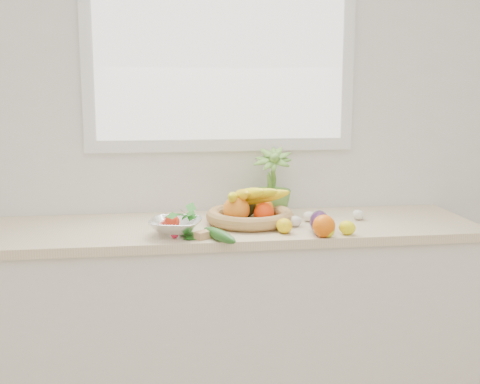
{
  "coord_description": "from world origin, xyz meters",
  "views": [
    {
      "loc": [
        -0.31,
        -0.67,
        1.53
      ],
      "look_at": [
        0.05,
        1.93,
        1.05
      ],
      "focal_mm": 45.0,
      "sensor_mm": 36.0,
      "label": 1
    }
  ],
  "objects": [
    {
      "name": "apple",
      "position": [
        -0.26,
        1.86,
        0.94
      ],
      "size": [
        0.09,
        0.09,
        0.07
      ],
      "primitive_type": "sphere",
      "rotation": [
        0.0,
        0.0,
        0.23
      ],
      "color": "red",
      "rests_on": "countertop"
    },
    {
      "name": "lemon_c",
      "position": [
        0.47,
        1.7,
        0.93
      ],
      "size": [
        0.09,
        0.1,
        0.06
      ],
      "primitive_type": "ellipsoid",
      "rotation": [
        0.0,
        0.0,
        0.64
      ],
      "color": "#F9ED0D",
      "rests_on": "countertop"
    },
    {
      "name": "radish",
      "position": [
        -0.25,
        1.73,
        0.92
      ],
      "size": [
        0.04,
        0.04,
        0.03
      ],
      "primitive_type": "sphere",
      "rotation": [
        0.0,
        0.0,
        -0.28
      ],
      "color": "red",
      "rests_on": "countertop"
    },
    {
      "name": "window_frame",
      "position": [
        0.0,
        2.23,
        1.75
      ],
      "size": [
        1.3,
        0.03,
        1.1
      ],
      "primitive_type": "cube",
      "color": "white",
      "rests_on": "back_wall"
    },
    {
      "name": "garlic_b",
      "position": [
        0.61,
        1.96,
        0.92
      ],
      "size": [
        0.06,
        0.06,
        0.05
      ],
      "primitive_type": "ellipsoid",
      "rotation": [
        0.0,
        0.0,
        -0.09
      ],
      "color": "white",
      "rests_on": "countertop"
    },
    {
      "name": "lemon_a",
      "position": [
        0.22,
        1.76,
        0.93
      ],
      "size": [
        0.09,
        0.1,
        0.06
      ],
      "primitive_type": "ellipsoid",
      "rotation": [
        0.0,
        0.0,
        0.37
      ],
      "color": "yellow",
      "rests_on": "countertop"
    },
    {
      "name": "cucumber",
      "position": [
        -0.07,
        1.67,
        0.92
      ],
      "size": [
        0.14,
        0.25,
        0.05
      ],
      "primitive_type": "ellipsoid",
      "rotation": [
        0.0,
        0.0,
        0.4
      ],
      "color": "#205619",
      "rests_on": "countertop"
    },
    {
      "name": "back_wall",
      "position": [
        0.0,
        2.25,
        1.35
      ],
      "size": [
        4.5,
        0.02,
        2.7
      ],
      "primitive_type": "cube",
      "color": "white",
      "rests_on": "ground"
    },
    {
      "name": "garlic_a",
      "position": [
        0.37,
        1.95,
        0.92
      ],
      "size": [
        0.07,
        0.07,
        0.05
      ],
      "primitive_type": "ellipsoid",
      "rotation": [
        0.0,
        0.0,
        0.38
      ],
      "color": "white",
      "rests_on": "countertop"
    },
    {
      "name": "colander_with_spinach",
      "position": [
        -0.24,
        1.78,
        0.96
      ],
      "size": [
        0.26,
        0.26,
        0.12
      ],
      "color": "white",
      "rests_on": "countertop"
    },
    {
      "name": "garlic_c",
      "position": [
        0.29,
        1.87,
        0.92
      ],
      "size": [
        0.06,
        0.06,
        0.05
      ],
      "primitive_type": "ellipsoid",
      "rotation": [
        0.0,
        0.0,
        -0.04
      ],
      "color": "white",
      "rests_on": "countertop"
    },
    {
      "name": "window_pane",
      "position": [
        0.0,
        2.21,
        1.75
      ],
      "size": [
        1.18,
        0.01,
        0.98
      ],
      "primitive_type": "cube",
      "color": "white",
      "rests_on": "window_frame"
    },
    {
      "name": "orange_loose",
      "position": [
        0.36,
        1.67,
        0.95
      ],
      "size": [
        0.12,
        0.12,
        0.09
      ],
      "primitive_type": "sphere",
      "rotation": [
        0.0,
        0.0,
        -0.38
      ],
      "color": "#F66507",
      "rests_on": "countertop"
    },
    {
      "name": "fruit_basket",
      "position": [
        0.1,
        1.96,
        0.96
      ],
      "size": [
        0.53,
        0.53,
        0.19
      ],
      "color": "#AB774C",
      "rests_on": "countertop"
    },
    {
      "name": "lemon_b",
      "position": [
        0.38,
        1.67,
        0.93
      ],
      "size": [
        0.06,
        0.08,
        0.06
      ],
      "primitive_type": "ellipsoid",
      "rotation": [
        0.0,
        0.0,
        0.02
      ],
      "color": "#FFFA0D",
      "rests_on": "countertop"
    },
    {
      "name": "ginger",
      "position": [
        -0.12,
        1.72,
        0.92
      ],
      "size": [
        0.1,
        0.09,
        0.03
      ],
      "primitive_type": "cube",
      "rotation": [
        0.0,
        0.0,
        0.66
      ],
      "color": "tan",
      "rests_on": "countertop"
    },
    {
      "name": "eggplant",
      "position": [
        0.37,
        1.77,
        0.94
      ],
      "size": [
        0.14,
        0.23,
        0.09
      ],
      "primitive_type": "ellipsoid",
      "rotation": [
        0.0,
        0.0,
        -0.27
      ],
      "color": "#2F103B",
      "rests_on": "countertop"
    },
    {
      "name": "potted_herb",
      "position": [
        0.23,
        2.1,
        1.06
      ],
      "size": [
        0.23,
        0.23,
        0.33
      ],
      "primitive_type": "imported",
      "rotation": [
        0.0,
        0.0,
        -0.29
      ],
      "color": "#588A32",
      "rests_on": "countertop"
    },
    {
      "name": "countertop",
      "position": [
        0.0,
        1.95,
        0.88
      ],
      "size": [
        2.24,
        0.62,
        0.04
      ],
      "primitive_type": "cube",
      "color": "beige",
      "rests_on": "counter_cabinet"
    },
    {
      "name": "counter_cabinet",
      "position": [
        0.0,
        1.95,
        0.43
      ],
      "size": [
        2.2,
        0.58,
        0.86
      ],
      "primitive_type": "cube",
      "color": "silver",
      "rests_on": "ground"
    }
  ]
}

